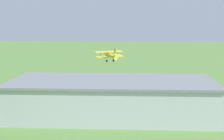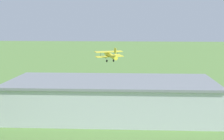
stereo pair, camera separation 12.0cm
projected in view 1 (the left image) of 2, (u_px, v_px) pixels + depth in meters
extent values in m
plane|color=#608C42|center=(147.00, 83.00, 87.44)|extent=(400.00, 400.00, 0.00)
cube|color=silver|center=(112.00, 99.00, 56.18)|extent=(31.29, 15.91, 5.24)
cube|color=gray|center=(112.00, 81.00, 55.82)|extent=(31.91, 16.52, 0.35)
cube|color=#384251|center=(114.00, 93.00, 63.75)|extent=(10.00, 0.43, 4.29)
cylinder|color=yellow|center=(111.00, 56.00, 90.89)|extent=(3.95, 5.51, 1.90)
cone|color=black|center=(105.00, 56.00, 93.77)|extent=(1.04, 1.07, 0.83)
cube|color=yellow|center=(110.00, 56.00, 91.51)|extent=(7.08, 5.06, 0.32)
cube|color=yellow|center=(109.00, 52.00, 91.82)|extent=(7.08, 5.06, 0.32)
cube|color=yellow|center=(115.00, 51.00, 88.60)|extent=(0.76, 1.14, 1.45)
cube|color=yellow|center=(115.00, 55.00, 88.59)|extent=(2.69, 2.13, 0.21)
cylinder|color=black|center=(113.00, 61.00, 91.82)|extent=(0.46, 0.62, 0.64)
cylinder|color=black|center=(107.00, 61.00, 90.97)|extent=(0.46, 0.62, 0.64)
cylinder|color=#332D28|center=(118.00, 54.00, 92.74)|extent=(0.21, 0.27, 1.23)
cylinder|color=#332D28|center=(101.00, 54.00, 90.60)|extent=(0.21, 0.27, 1.23)
cube|color=#23389E|center=(22.00, 96.00, 68.34)|extent=(2.02, 4.16, 0.70)
cube|color=#2D3842|center=(22.00, 92.00, 68.25)|extent=(1.72, 2.35, 0.64)
cylinder|color=black|center=(25.00, 99.00, 66.97)|extent=(0.25, 0.65, 0.64)
cylinder|color=black|center=(15.00, 99.00, 67.04)|extent=(0.25, 0.65, 0.64)
cylinder|color=black|center=(29.00, 96.00, 69.72)|extent=(0.25, 0.65, 0.64)
cylinder|color=black|center=(19.00, 96.00, 69.79)|extent=(0.25, 0.65, 0.64)
cylinder|color=#72338C|center=(200.00, 99.00, 66.56)|extent=(0.45, 0.45, 0.84)
cylinder|color=beige|center=(200.00, 95.00, 66.46)|extent=(0.53, 0.53, 0.60)
sphere|color=brown|center=(201.00, 93.00, 66.41)|extent=(0.23, 0.23, 0.23)
cylinder|color=orange|center=(102.00, 92.00, 73.42)|extent=(0.42, 0.42, 0.88)
cylinder|color=navy|center=(102.00, 88.00, 73.33)|extent=(0.50, 0.50, 0.62)
sphere|color=brown|center=(102.00, 86.00, 73.27)|extent=(0.24, 0.24, 0.24)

